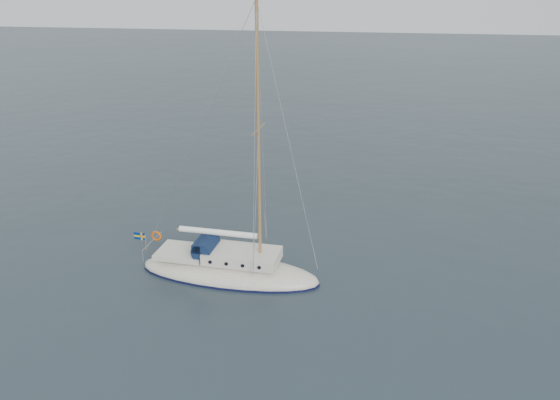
# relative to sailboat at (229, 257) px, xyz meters

# --- Properties ---
(ground) EXTENTS (300.00, 300.00, 0.00)m
(ground) POSITION_rel_sailboat_xyz_m (1.80, -0.20, -1.05)
(ground) COLOR black
(ground) RESTS_ON ground
(sailboat) EXTENTS (9.77, 2.93, 13.91)m
(sailboat) POSITION_rel_sailboat_xyz_m (0.00, 0.00, 0.00)
(sailboat) COLOR silver
(sailboat) RESTS_ON ground
(dinghy) EXTENTS (2.55, 1.15, 0.37)m
(dinghy) POSITION_rel_sailboat_xyz_m (-0.28, 1.86, -0.89)
(dinghy) COLOR #525258
(dinghy) RESTS_ON ground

